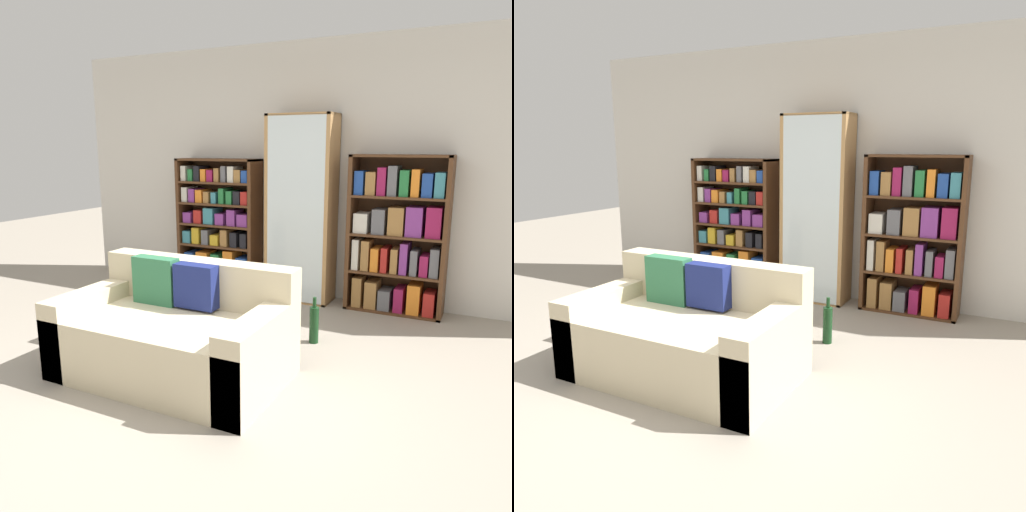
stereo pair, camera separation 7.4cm
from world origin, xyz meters
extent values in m
plane|color=gray|center=(0.00, 0.00, 0.00)|extent=(16.00, 16.00, 0.00)
cube|color=beige|center=(0.00, 2.78, 1.35)|extent=(6.14, 0.06, 2.70)
cube|color=beige|center=(-0.25, 0.39, 0.23)|extent=(1.60, 0.94, 0.45)
cube|color=beige|center=(-0.25, 0.76, 0.62)|extent=(1.60, 0.20, 0.34)
cube|color=beige|center=(-0.96, 0.39, 0.29)|extent=(0.20, 0.94, 0.57)
cube|color=beige|center=(0.45, 0.39, 0.29)|extent=(0.20, 0.94, 0.57)
cube|color=#2D6B47|center=(-0.53, 0.60, 0.63)|extent=(0.36, 0.12, 0.36)
cube|color=navy|center=(-0.17, 0.60, 0.63)|extent=(0.32, 0.12, 0.32)
cube|color=#4C2D19|center=(-1.59, 2.57, 0.75)|extent=(0.04, 0.32, 1.49)
cube|color=#4C2D19|center=(-0.66, 2.57, 0.75)|extent=(0.04, 0.32, 1.49)
cube|color=#4C2D19|center=(-1.13, 2.57, 1.48)|extent=(0.97, 0.32, 0.02)
cube|color=#4C2D19|center=(-1.13, 2.57, 0.01)|extent=(0.97, 0.32, 0.02)
cube|color=#4C2D19|center=(-1.13, 2.72, 0.75)|extent=(0.97, 0.01, 1.49)
cube|color=#4C2D19|center=(-1.13, 2.57, 0.26)|extent=(0.89, 0.32, 0.02)
cube|color=#4C2D19|center=(-1.13, 2.57, 0.51)|extent=(0.89, 0.32, 0.02)
cube|color=#4C2D19|center=(-1.13, 2.57, 0.75)|extent=(0.89, 0.32, 0.02)
cube|color=#4C2D19|center=(-1.13, 2.57, 0.99)|extent=(0.89, 0.32, 0.02)
cube|color=#4C2D19|center=(-1.13, 2.57, 1.23)|extent=(0.89, 0.32, 0.02)
cube|color=#5B5B60|center=(-1.50, 2.56, 0.09)|extent=(0.09, 0.24, 0.14)
cube|color=orange|center=(-1.37, 2.56, 0.12)|extent=(0.08, 0.24, 0.19)
cube|color=#AD231E|center=(-1.25, 2.56, 0.12)|extent=(0.10, 0.24, 0.18)
cube|color=#1E4293|center=(-1.12, 2.56, 0.09)|extent=(0.08, 0.24, 0.13)
cube|color=beige|center=(-1.00, 2.56, 0.09)|extent=(0.10, 0.24, 0.13)
cube|color=beige|center=(-0.88, 2.56, 0.11)|extent=(0.10, 0.24, 0.17)
cube|color=#1E4293|center=(-0.75, 2.56, 0.10)|extent=(0.10, 0.24, 0.15)
cube|color=#1E4293|center=(-1.48, 2.56, 0.34)|extent=(0.12, 0.24, 0.13)
cube|color=orange|center=(-1.30, 2.56, 0.35)|extent=(0.15, 0.24, 0.14)
cube|color=#237038|center=(-1.12, 2.56, 0.34)|extent=(0.11, 0.24, 0.14)
cube|color=orange|center=(-0.95, 2.56, 0.37)|extent=(0.12, 0.24, 0.19)
cube|color=#1E4293|center=(-0.78, 2.56, 0.34)|extent=(0.14, 0.24, 0.12)
cube|color=teal|center=(-1.50, 2.56, 0.59)|extent=(0.10, 0.24, 0.14)
cube|color=gold|center=(-1.38, 2.56, 0.61)|extent=(0.10, 0.24, 0.19)
cube|color=#5B5B60|center=(-1.25, 2.56, 0.60)|extent=(0.09, 0.24, 0.17)
cube|color=gold|center=(-1.13, 2.56, 0.58)|extent=(0.10, 0.24, 0.12)
cube|color=olive|center=(-1.00, 2.56, 0.61)|extent=(0.09, 0.24, 0.19)
cube|color=black|center=(-0.88, 2.56, 0.60)|extent=(0.08, 0.24, 0.17)
cube|color=black|center=(-0.76, 2.56, 0.60)|extent=(0.08, 0.24, 0.16)
cube|color=#7A3384|center=(-1.49, 2.56, 0.82)|extent=(0.11, 0.24, 0.12)
cube|color=#AD231E|center=(-1.35, 2.56, 0.83)|extent=(0.10, 0.24, 0.15)
cube|color=teal|center=(-1.20, 2.56, 0.85)|extent=(0.13, 0.24, 0.18)
cube|color=#7A3384|center=(-1.06, 2.56, 0.82)|extent=(0.11, 0.24, 0.13)
cube|color=#7A3384|center=(-0.91, 2.56, 0.85)|extent=(0.10, 0.24, 0.18)
cube|color=#7A3384|center=(-0.77, 2.56, 0.83)|extent=(0.13, 0.24, 0.13)
cube|color=beige|center=(-1.52, 2.56, 1.08)|extent=(0.07, 0.24, 0.17)
cube|color=#7A3384|center=(-1.42, 2.56, 1.08)|extent=(0.08, 0.24, 0.15)
cube|color=orange|center=(-1.32, 2.56, 1.07)|extent=(0.08, 0.24, 0.14)
cube|color=olive|center=(-1.22, 2.56, 1.06)|extent=(0.07, 0.24, 0.13)
cube|color=teal|center=(-1.13, 2.56, 1.06)|extent=(0.06, 0.24, 0.12)
cube|color=#237038|center=(-1.03, 2.56, 1.09)|extent=(0.06, 0.24, 0.17)
cube|color=#237038|center=(-0.93, 2.56, 1.07)|extent=(0.07, 0.24, 0.15)
cube|color=black|center=(-0.83, 2.56, 1.07)|extent=(0.08, 0.24, 0.15)
cube|color=#AD231E|center=(-0.74, 2.56, 1.07)|extent=(0.08, 0.24, 0.14)
cube|color=beige|center=(-1.52, 2.56, 1.32)|extent=(0.06, 0.24, 0.17)
cube|color=#237038|center=(-1.43, 2.56, 1.31)|extent=(0.06, 0.24, 0.13)
cube|color=black|center=(-1.34, 2.56, 1.33)|extent=(0.07, 0.24, 0.17)
cube|color=orange|center=(-1.26, 2.56, 1.31)|extent=(0.07, 0.24, 0.14)
cube|color=#8E1947|center=(-1.17, 2.56, 1.30)|extent=(0.07, 0.24, 0.13)
cube|color=olive|center=(-1.08, 2.56, 1.32)|extent=(0.06, 0.24, 0.15)
cube|color=#5B5B60|center=(-1.00, 2.56, 1.33)|extent=(0.06, 0.24, 0.17)
cube|color=beige|center=(-0.91, 2.56, 1.33)|extent=(0.07, 0.24, 0.17)
cube|color=olive|center=(-0.82, 2.56, 1.31)|extent=(0.08, 0.24, 0.14)
cube|color=#1E4293|center=(-0.74, 2.56, 1.31)|extent=(0.07, 0.24, 0.13)
cube|color=#AD7F4C|center=(-0.44, 2.55, 0.98)|extent=(0.04, 0.36, 1.95)
cube|color=#AD7F4C|center=(0.22, 2.55, 0.98)|extent=(0.04, 0.36, 1.95)
cube|color=#AD7F4C|center=(-0.11, 2.55, 1.94)|extent=(0.70, 0.36, 0.02)
cube|color=#AD7F4C|center=(-0.11, 2.55, 0.01)|extent=(0.70, 0.36, 0.02)
cube|color=#AD7F4C|center=(-0.11, 2.72, 0.98)|extent=(0.70, 0.01, 1.95)
cube|color=silver|center=(-0.11, 2.37, 0.98)|extent=(0.62, 0.01, 1.93)
cube|color=#AD7F4C|center=(-0.11, 2.55, 0.41)|extent=(0.62, 0.32, 0.02)
cube|color=#AD7F4C|center=(-0.11, 2.55, 0.79)|extent=(0.62, 0.32, 0.02)
cube|color=#AD7F4C|center=(-0.11, 2.55, 1.17)|extent=(0.62, 0.32, 0.02)
cube|color=#AD7F4C|center=(-0.11, 2.55, 1.55)|extent=(0.62, 0.32, 0.02)
cylinder|color=silver|center=(-0.31, 2.53, 0.06)|extent=(0.01, 0.01, 0.07)
cone|color=silver|center=(-0.31, 2.53, 0.14)|extent=(0.09, 0.09, 0.09)
cylinder|color=silver|center=(-0.11, 2.54, 0.06)|extent=(0.01, 0.01, 0.07)
cone|color=silver|center=(-0.11, 2.54, 0.14)|extent=(0.09, 0.09, 0.09)
cylinder|color=silver|center=(0.08, 2.57, 0.06)|extent=(0.01, 0.01, 0.07)
cone|color=silver|center=(0.08, 2.57, 0.14)|extent=(0.09, 0.09, 0.09)
cylinder|color=silver|center=(-0.31, 2.57, 0.45)|extent=(0.01, 0.01, 0.07)
cone|color=silver|center=(-0.31, 2.57, 0.53)|extent=(0.09, 0.09, 0.09)
cylinder|color=silver|center=(-0.11, 2.55, 0.45)|extent=(0.01, 0.01, 0.07)
cone|color=silver|center=(-0.11, 2.55, 0.53)|extent=(0.09, 0.09, 0.09)
cylinder|color=silver|center=(0.08, 2.54, 0.45)|extent=(0.01, 0.01, 0.07)
cone|color=silver|center=(0.08, 2.54, 0.53)|extent=(0.09, 0.09, 0.09)
cylinder|color=silver|center=(-0.33, 2.55, 0.83)|extent=(0.01, 0.01, 0.07)
cone|color=silver|center=(-0.33, 2.55, 0.91)|extent=(0.09, 0.09, 0.08)
cylinder|color=silver|center=(-0.19, 2.55, 0.83)|extent=(0.01, 0.01, 0.07)
cone|color=silver|center=(-0.19, 2.55, 0.91)|extent=(0.09, 0.09, 0.08)
cylinder|color=silver|center=(-0.04, 2.55, 0.83)|extent=(0.01, 0.01, 0.07)
cone|color=silver|center=(-0.04, 2.55, 0.91)|extent=(0.09, 0.09, 0.08)
cylinder|color=silver|center=(0.10, 2.56, 0.83)|extent=(0.01, 0.01, 0.07)
cone|color=silver|center=(0.10, 2.56, 0.91)|extent=(0.09, 0.09, 0.08)
cylinder|color=silver|center=(-0.33, 2.56, 1.22)|extent=(0.01, 0.01, 0.08)
cone|color=silver|center=(-0.33, 2.56, 1.31)|extent=(0.09, 0.09, 0.10)
cylinder|color=silver|center=(-0.19, 2.55, 1.22)|extent=(0.01, 0.01, 0.08)
cone|color=silver|center=(-0.19, 2.55, 1.31)|extent=(0.09, 0.09, 0.10)
cylinder|color=silver|center=(-0.04, 2.54, 1.22)|extent=(0.01, 0.01, 0.08)
cone|color=silver|center=(-0.04, 2.54, 1.31)|extent=(0.09, 0.09, 0.10)
cylinder|color=silver|center=(0.10, 2.56, 1.22)|extent=(0.01, 0.01, 0.08)
cone|color=silver|center=(0.10, 2.56, 1.31)|extent=(0.09, 0.09, 0.10)
cylinder|color=silver|center=(-0.33, 2.56, 1.60)|extent=(0.01, 0.01, 0.09)
cone|color=silver|center=(-0.33, 2.56, 1.70)|extent=(0.09, 0.09, 0.10)
cylinder|color=silver|center=(-0.19, 2.54, 1.60)|extent=(0.01, 0.01, 0.09)
cone|color=silver|center=(-0.19, 2.54, 1.70)|extent=(0.09, 0.09, 0.10)
cylinder|color=silver|center=(-0.04, 2.54, 1.60)|extent=(0.01, 0.01, 0.09)
cone|color=silver|center=(-0.04, 2.54, 1.70)|extent=(0.09, 0.09, 0.10)
cylinder|color=silver|center=(0.10, 2.55, 1.60)|extent=(0.01, 0.01, 0.09)
cone|color=silver|center=(0.10, 2.55, 1.70)|extent=(0.09, 0.09, 0.10)
cube|color=#4C2D19|center=(0.43, 2.57, 0.78)|extent=(0.04, 0.32, 1.55)
cube|color=#4C2D19|center=(1.34, 2.57, 0.78)|extent=(0.04, 0.32, 1.55)
cube|color=#4C2D19|center=(0.89, 2.57, 1.54)|extent=(0.95, 0.32, 0.02)
cube|color=#4C2D19|center=(0.89, 2.57, 0.01)|extent=(0.95, 0.32, 0.02)
cube|color=#4C2D19|center=(0.89, 2.72, 0.78)|extent=(0.95, 0.01, 1.55)
cube|color=#4C2D19|center=(0.89, 2.57, 0.40)|extent=(0.87, 0.32, 0.02)
cube|color=#4C2D19|center=(0.89, 2.57, 0.78)|extent=(0.87, 0.32, 0.02)
cube|color=#4C2D19|center=(0.89, 2.57, 1.15)|extent=(0.87, 0.32, 0.02)
cube|color=olive|center=(0.54, 2.56, 0.18)|extent=(0.09, 0.24, 0.30)
cube|color=olive|center=(0.68, 2.56, 0.16)|extent=(0.12, 0.24, 0.28)
cube|color=#5B5B60|center=(0.81, 2.56, 0.13)|extent=(0.12, 0.24, 0.20)
cube|color=#8E1947|center=(0.95, 2.56, 0.14)|extent=(0.09, 0.24, 0.24)
cube|color=orange|center=(1.09, 2.56, 0.17)|extent=(0.12, 0.24, 0.29)
cube|color=#AD231E|center=(1.24, 2.56, 0.14)|extent=(0.10, 0.24, 0.23)
cube|color=beige|center=(0.51, 2.56, 0.57)|extent=(0.07, 0.24, 0.31)
cube|color=olive|center=(0.61, 2.56, 0.56)|extent=(0.08, 0.24, 0.30)
cube|color=orange|center=(0.70, 2.56, 0.53)|extent=(0.08, 0.24, 0.23)
cube|color=#AD231E|center=(0.79, 2.56, 0.54)|extent=(0.06, 0.24, 0.25)
cube|color=olive|center=(0.89, 2.56, 0.53)|extent=(0.07, 0.24, 0.24)
cube|color=#7A3384|center=(0.98, 2.56, 0.56)|extent=(0.07, 0.24, 0.30)
cube|color=#5B5B60|center=(1.08, 2.56, 0.54)|extent=(0.07, 0.24, 0.25)
cube|color=#8E1947|center=(1.17, 2.56, 0.51)|extent=(0.08, 0.24, 0.20)
cube|color=#5B5B60|center=(1.26, 2.56, 0.55)|extent=(0.08, 0.24, 0.27)
cube|color=beige|center=(0.55, 2.56, 0.89)|extent=(0.14, 0.24, 0.19)
cube|color=#5B5B60|center=(0.72, 2.56, 0.91)|extent=(0.12, 0.24, 0.24)
cube|color=olive|center=(0.88, 2.56, 0.92)|extent=(0.15, 0.24, 0.27)
cube|color=#7A3384|center=(1.05, 2.56, 0.93)|extent=(0.15, 0.24, 0.28)
cube|color=#8E1947|center=(1.23, 2.56, 0.93)|extent=(0.14, 0.24, 0.29)
cube|color=#1E4293|center=(0.51, 2.56, 1.28)|extent=(0.09, 0.24, 0.23)
cube|color=olive|center=(0.63, 2.56, 1.28)|extent=(0.09, 0.24, 0.22)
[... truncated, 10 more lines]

